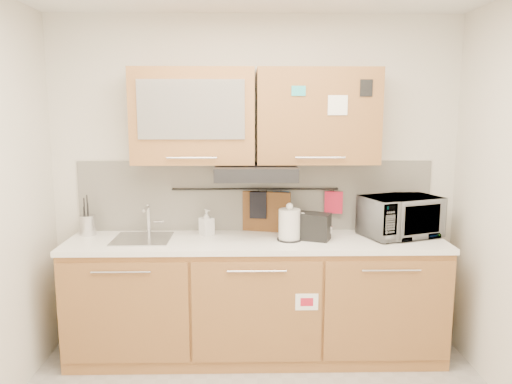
{
  "coord_description": "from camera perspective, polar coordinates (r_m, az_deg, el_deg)",
  "views": [
    {
      "loc": [
        -0.07,
        -2.43,
        1.88
      ],
      "look_at": [
        -0.0,
        1.05,
        1.3
      ],
      "focal_mm": 35.0,
      "sensor_mm": 36.0,
      "label": 1
    }
  ],
  "objects": [
    {
      "name": "wall_back",
      "position": [
        3.97,
        -0.09,
        1.02
      ],
      "size": [
        3.2,
        0.0,
        3.2
      ],
      "primitive_type": "plane",
      "rotation": [
        1.57,
        0.0,
        0.0
      ],
      "color": "silver",
      "rests_on": "ground"
    },
    {
      "name": "base_cabinet",
      "position": [
        3.91,
        -0.01,
        -12.72
      ],
      "size": [
        2.8,
        0.64,
        0.88
      ],
      "color": "#AF6D3E",
      "rests_on": "floor"
    },
    {
      "name": "countertop",
      "position": [
        3.75,
        -0.01,
        -5.73
      ],
      "size": [
        2.82,
        0.62,
        0.04
      ],
      "primitive_type": "cube",
      "color": "white",
      "rests_on": "base_cabinet"
    },
    {
      "name": "backsplash",
      "position": [
        3.98,
        -0.09,
        -0.43
      ],
      "size": [
        2.8,
        0.02,
        0.56
      ],
      "primitive_type": "cube",
      "color": "silver",
      "rests_on": "countertop"
    },
    {
      "name": "upper_cabinets",
      "position": [
        3.76,
        -0.12,
        8.66
      ],
      "size": [
        1.82,
        0.37,
        0.7
      ],
      "color": "#AF6D3E",
      "rests_on": "wall_back"
    },
    {
      "name": "range_hood",
      "position": [
        3.71,
        -0.02,
        2.29
      ],
      "size": [
        0.6,
        0.46,
        0.1
      ],
      "primitive_type": "cube",
      "color": "black",
      "rests_on": "upper_cabinets"
    },
    {
      "name": "sink",
      "position": [
        3.84,
        -12.82,
        -5.23
      ],
      "size": [
        0.42,
        0.4,
        0.26
      ],
      "color": "silver",
      "rests_on": "countertop"
    },
    {
      "name": "utensil_rail",
      "position": [
        3.93,
        -0.08,
        0.34
      ],
      "size": [
        1.3,
        0.02,
        0.02
      ],
      "primitive_type": "cylinder",
      "rotation": [
        0.0,
        1.57,
        0.0
      ],
      "color": "black",
      "rests_on": "backsplash"
    },
    {
      "name": "utensil_crock",
      "position": [
        4.07,
        -18.7,
        -3.56
      ],
      "size": [
        0.16,
        0.16,
        0.31
      ],
      "rotation": [
        0.0,
        0.0,
        0.35
      ],
      "color": "silver",
      "rests_on": "countertop"
    },
    {
      "name": "kettle",
      "position": [
        3.71,
        3.86,
        -3.83
      ],
      "size": [
        0.21,
        0.19,
        0.28
      ],
      "rotation": [
        0.0,
        0.0,
        0.23
      ],
      "color": "silver",
      "rests_on": "countertop"
    },
    {
      "name": "toaster",
      "position": [
        3.75,
        6.43,
        -3.89
      ],
      "size": [
        0.3,
        0.24,
        0.2
      ],
      "rotation": [
        0.0,
        0.0,
        -0.38
      ],
      "color": "black",
      "rests_on": "countertop"
    },
    {
      "name": "microwave",
      "position": [
        3.96,
        16.14,
        -2.7
      ],
      "size": [
        0.65,
        0.55,
        0.31
      ],
      "primitive_type": "imported",
      "rotation": [
        0.0,
        0.0,
        0.36
      ],
      "color": "#999999",
      "rests_on": "countertop"
    },
    {
      "name": "soap_bottle",
      "position": [
        3.87,
        -5.67,
        -3.46
      ],
      "size": [
        0.13,
        0.13,
        0.2
      ],
      "primitive_type": "imported",
      "rotation": [
        0.0,
        0.0,
        0.69
      ],
      "color": "#999999",
      "rests_on": "countertop"
    },
    {
      "name": "cutting_board",
      "position": [
        3.97,
        1.19,
        -3.35
      ],
      "size": [
        0.38,
        0.12,
        0.47
      ],
      "primitive_type": "cube",
      "rotation": [
        0.0,
        0.0,
        -0.26
      ],
      "color": "brown",
      "rests_on": "utensil_rail"
    },
    {
      "name": "oven_mitt",
      "position": [
        3.95,
        2.87,
        -1.49
      ],
      "size": [
        0.13,
        0.04,
        0.21
      ],
      "primitive_type": "cube",
      "rotation": [
        0.0,
        0.0,
        0.06
      ],
      "color": "#22589C",
      "rests_on": "utensil_rail"
    },
    {
      "name": "dark_pouch",
      "position": [
        3.94,
        0.27,
        -1.5
      ],
      "size": [
        0.14,
        0.06,
        0.21
      ],
      "primitive_type": "cube",
      "rotation": [
        0.0,
        0.0,
        -0.17
      ],
      "color": "black",
      "rests_on": "utensil_rail"
    },
    {
      "name": "pot_holder",
      "position": [
        3.99,
        8.85,
        -1.19
      ],
      "size": [
        0.14,
        0.04,
        0.17
      ],
      "primitive_type": "cube",
      "rotation": [
        0.0,
        0.0,
        -0.17
      ],
      "color": "#B31731",
      "rests_on": "utensil_rail"
    }
  ]
}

